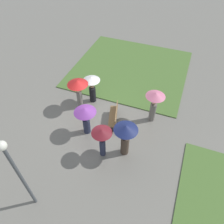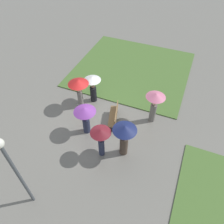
{
  "view_description": "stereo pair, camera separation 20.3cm",
  "coord_description": "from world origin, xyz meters",
  "px_view_note": "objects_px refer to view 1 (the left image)",
  "views": [
    {
      "loc": [
        7.33,
        3.78,
        9.18
      ],
      "look_at": [
        -0.31,
        0.86,
        0.78
      ],
      "focal_mm": 35.0,
      "sensor_mm": 36.0,
      "label": 1
    },
    {
      "loc": [
        7.25,
        3.96,
        9.18
      ],
      "look_at": [
        -0.31,
        0.86,
        0.78
      ],
      "focal_mm": 35.0,
      "sensor_mm": 36.0,
      "label": 2
    }
  ],
  "objects_px": {
    "crowd_person_red": "(78,87)",
    "lamp_post": "(16,169)",
    "crowd_person_pink": "(155,101)",
    "park_bench": "(114,116)",
    "crowd_person_maroon": "(102,137)",
    "crowd_person_white": "(92,85)",
    "crowd_person_navy": "(126,134)",
    "crowd_person_purple": "(85,115)"
  },
  "relations": [
    {
      "from": "lamp_post",
      "to": "crowd_person_red",
      "type": "height_order",
      "value": "lamp_post"
    },
    {
      "from": "park_bench",
      "to": "crowd_person_red",
      "type": "relative_size",
      "value": 0.84
    },
    {
      "from": "crowd_person_pink",
      "to": "crowd_person_maroon",
      "type": "height_order",
      "value": "crowd_person_pink"
    },
    {
      "from": "lamp_post",
      "to": "crowd_person_maroon",
      "type": "bearing_deg",
      "value": 151.5
    },
    {
      "from": "crowd_person_purple",
      "to": "crowd_person_navy",
      "type": "bearing_deg",
      "value": 19.6
    },
    {
      "from": "park_bench",
      "to": "lamp_post",
      "type": "distance_m",
      "value": 6.02
    },
    {
      "from": "crowd_person_maroon",
      "to": "crowd_person_white",
      "type": "xyz_separation_m",
      "value": [
        -3.38,
        -2.05,
        -0.11
      ]
    },
    {
      "from": "park_bench",
      "to": "crowd_person_maroon",
      "type": "distance_m",
      "value": 2.38
    },
    {
      "from": "crowd_person_maroon",
      "to": "crowd_person_purple",
      "type": "bearing_deg",
      "value": 71.79
    },
    {
      "from": "park_bench",
      "to": "crowd_person_maroon",
      "type": "bearing_deg",
      "value": -9.73
    },
    {
      "from": "crowd_person_red",
      "to": "lamp_post",
      "type": "bearing_deg",
      "value": -143.46
    },
    {
      "from": "park_bench",
      "to": "crowd_person_white",
      "type": "bearing_deg",
      "value": -138.33
    },
    {
      "from": "park_bench",
      "to": "crowd_person_maroon",
      "type": "height_order",
      "value": "crowd_person_maroon"
    },
    {
      "from": "crowd_person_pink",
      "to": "lamp_post",
      "type": "bearing_deg",
      "value": -115.82
    },
    {
      "from": "crowd_person_navy",
      "to": "park_bench",
      "type": "bearing_deg",
      "value": 30.45
    },
    {
      "from": "crowd_person_maroon",
      "to": "crowd_person_white",
      "type": "relative_size",
      "value": 1.03
    },
    {
      "from": "crowd_person_maroon",
      "to": "lamp_post",
      "type": "bearing_deg",
      "value": 170.73
    },
    {
      "from": "lamp_post",
      "to": "crowd_person_red",
      "type": "relative_size",
      "value": 2.11
    },
    {
      "from": "park_bench",
      "to": "crowd_person_pink",
      "type": "relative_size",
      "value": 0.84
    },
    {
      "from": "crowd_person_red",
      "to": "crowd_person_purple",
      "type": "height_order",
      "value": "crowd_person_red"
    },
    {
      "from": "crowd_person_navy",
      "to": "crowd_person_purple",
      "type": "xyz_separation_m",
      "value": [
        -0.54,
        -2.28,
        -0.12
      ]
    },
    {
      "from": "park_bench",
      "to": "crowd_person_purple",
      "type": "relative_size",
      "value": 0.95
    },
    {
      "from": "lamp_post",
      "to": "crowd_person_pink",
      "type": "distance_m",
      "value": 7.27
    },
    {
      "from": "crowd_person_white",
      "to": "crowd_person_purple",
      "type": "height_order",
      "value": "crowd_person_white"
    },
    {
      "from": "crowd_person_maroon",
      "to": "crowd_person_purple",
      "type": "xyz_separation_m",
      "value": [
        -1.01,
        -1.32,
        -0.04
      ]
    },
    {
      "from": "park_bench",
      "to": "crowd_person_pink",
      "type": "height_order",
      "value": "crowd_person_pink"
    },
    {
      "from": "crowd_person_red",
      "to": "crowd_person_white",
      "type": "xyz_separation_m",
      "value": [
        -0.78,
        0.46,
        -0.32
      ]
    },
    {
      "from": "lamp_post",
      "to": "crowd_person_navy",
      "type": "distance_m",
      "value": 4.72
    },
    {
      "from": "crowd_person_navy",
      "to": "crowd_person_maroon",
      "type": "relative_size",
      "value": 1.08
    },
    {
      "from": "lamp_post",
      "to": "crowd_person_white",
      "type": "distance_m",
      "value": 6.73
    },
    {
      "from": "park_bench",
      "to": "crowd_person_purple",
      "type": "bearing_deg",
      "value": -58.21
    },
    {
      "from": "crowd_person_navy",
      "to": "crowd_person_white",
      "type": "xyz_separation_m",
      "value": [
        -2.9,
        -3.01,
        -0.19
      ]
    },
    {
      "from": "park_bench",
      "to": "crowd_person_navy",
      "type": "xyz_separation_m",
      "value": [
        1.73,
        1.19,
        0.93
      ]
    },
    {
      "from": "park_bench",
      "to": "lamp_post",
      "type": "bearing_deg",
      "value": -31.2
    },
    {
      "from": "crowd_person_navy",
      "to": "crowd_person_red",
      "type": "bearing_deg",
      "value": 54.57
    },
    {
      "from": "park_bench",
      "to": "lamp_post",
      "type": "relative_size",
      "value": 0.4
    },
    {
      "from": "crowd_person_pink",
      "to": "crowd_person_red",
      "type": "relative_size",
      "value": 1.01
    },
    {
      "from": "park_bench",
      "to": "crowd_person_purple",
      "type": "xyz_separation_m",
      "value": [
        1.19,
        -1.1,
        0.81
      ]
    },
    {
      "from": "lamp_post",
      "to": "crowd_person_purple",
      "type": "xyz_separation_m",
      "value": [
        -4.2,
        0.4,
        -1.41
      ]
    },
    {
      "from": "crowd_person_pink",
      "to": "crowd_person_purple",
      "type": "relative_size",
      "value": 1.14
    },
    {
      "from": "park_bench",
      "to": "crowd_person_purple",
      "type": "height_order",
      "value": "crowd_person_purple"
    },
    {
      "from": "crowd_person_purple",
      "to": "crowd_person_red",
      "type": "bearing_deg",
      "value": 159.78
    }
  ]
}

